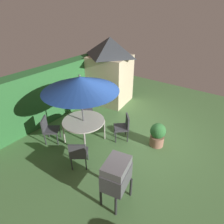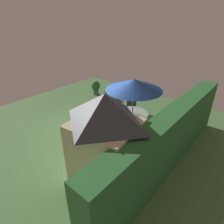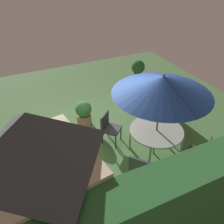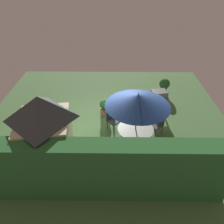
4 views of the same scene
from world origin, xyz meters
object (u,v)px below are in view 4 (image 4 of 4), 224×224
Objects in this scene: garden_shed at (46,135)px; potted_plant_by_grill at (105,107)px; patio_umbrella at (138,100)px; potted_plant_by_shed at (164,85)px; chair_toward_house at (157,123)px; chair_toward_hedge at (157,152)px; chair_far_side at (112,147)px; bbq_grill at (159,98)px; chair_near_shed at (113,119)px; patio_table at (135,130)px.

potted_plant_by_grill is (-1.72, -3.20, -1.05)m from garden_shed.
garden_shed reaches higher than patio_umbrella.
potted_plant_by_shed is 3.74m from potted_plant_by_grill.
chair_toward_hedge is at bearing 80.60° from chair_toward_house.
chair_far_side is at bearing -168.15° from garden_shed.
bbq_grill reaches higher than potted_plant_by_shed.
chair_near_shed is (-2.08, -2.13, -0.95)m from garden_shed.
patio_umbrella is 2.90× the size of potted_plant_by_grill.
bbq_grill is (-1.22, -2.16, 0.11)m from patio_table.
chair_toward_house is 3.49m from potted_plant_by_shed.
patio_table is at bearing -52.58° from chair_toward_hedge.
patio_table is (-2.95, -1.15, -0.73)m from garden_shed.
chair_far_side reaches higher than patio_table.
chair_near_shed is at bearing -7.95° from chair_toward_house.
potted_plant_by_grill is at bearing -31.12° from chair_toward_house.
bbq_grill is (-1.22, -2.16, -1.21)m from patio_umbrella.
garden_shed is 2.12× the size of patio_table.
garden_shed is at bearing 11.85° from chair_far_side.
potted_plant_by_shed is (-0.68, -1.93, -0.34)m from bbq_grill.
chair_far_side is at bearing 39.06° from patio_umbrella.
chair_toward_house is at bearing 80.31° from bbq_grill.
chair_near_shed and chair_far_side have the same top height.
chair_far_side is 2.79m from potted_plant_by_grill.
patio_umbrella is at bearing -140.94° from chair_far_side.
patio_table is at bearing 180.00° from patio_umbrella.
potted_plant_by_grill is at bearing -71.56° from chair_near_shed.
bbq_grill is 1.33× the size of chair_toward_hedge.
chair_toward_house reaches higher than potted_plant_by_grill.
chair_far_side is (0.01, 1.69, 0.00)m from chair_near_shed.
chair_near_shed is at bearing -48.15° from patio_umbrella.
patio_umbrella reaches higher than bbq_grill.
chair_toward_house is 1.12× the size of potted_plant_by_grill.
garden_shed is 2.32m from chair_far_side.
garden_shed reaches higher than chair_near_shed.
chair_near_shed is at bearing -134.34° from garden_shed.
chair_far_side is (0.88, 0.72, -1.54)m from patio_umbrella.
patio_umbrella reaches higher than potted_plant_by_grill.
garden_shed reaches higher than chair_toward_hedge.
chair_near_shed is at bearing 108.44° from potted_plant_by_grill.
chair_near_shed is 2.46m from chair_toward_hedge.
bbq_grill is at bearing -141.54° from garden_shed.
patio_umbrella is at bearing 36.47° from chair_toward_house.
chair_far_side is 2.34m from chair_toward_house.
bbq_grill reaches higher than chair_near_shed.
chair_toward_hedge is (-3.65, -0.23, -0.95)m from garden_shed.
potted_plant_by_shed is (-1.20, -5.00, -0.02)m from chair_toward_hedge.
chair_toward_hedge and chair_toward_house have the same top height.
bbq_grill is at bearing -126.12° from chair_far_side.
patio_umbrella reaches higher than patio_table.
potted_plant_by_grill is (2.45, 0.11, -0.43)m from bbq_grill.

